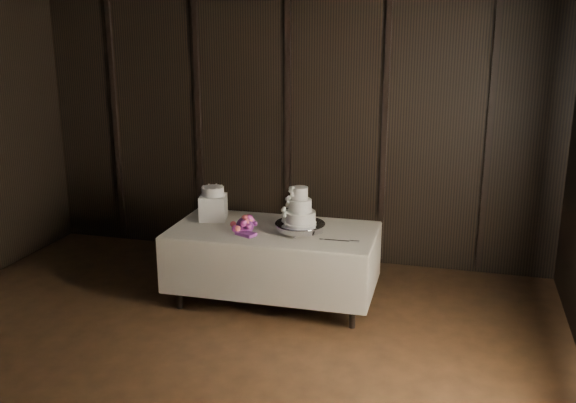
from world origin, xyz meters
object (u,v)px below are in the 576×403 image
(display_table, at_px, (273,262))
(cake_stand, at_px, (300,228))
(bouquet, at_px, (245,224))
(small_cake, at_px, (213,191))
(box_pedestal, at_px, (213,207))
(wedding_cake, at_px, (297,209))

(display_table, distance_m, cake_stand, 0.48)
(bouquet, xyz_separation_m, small_cake, (-0.44, 0.29, 0.23))
(bouquet, height_order, small_cake, small_cake)
(box_pedestal, bearing_deg, display_table, -13.03)
(display_table, bearing_deg, cake_stand, -6.10)
(bouquet, distance_m, box_pedestal, 0.53)
(small_cake, bearing_deg, box_pedestal, 0.00)
(bouquet, bearing_deg, display_table, 28.03)
(wedding_cake, distance_m, bouquet, 0.53)
(display_table, bearing_deg, wedding_cake, -10.02)
(display_table, height_order, bouquet, bouquet)
(box_pedestal, relative_size, small_cake, 1.16)
(wedding_cake, xyz_separation_m, small_cake, (-0.93, 0.20, 0.06))
(display_table, relative_size, bouquet, 4.95)
(wedding_cake, relative_size, bouquet, 0.88)
(bouquet, height_order, box_pedestal, box_pedestal)
(display_table, relative_size, wedding_cake, 5.63)
(bouquet, distance_m, small_cake, 0.57)
(wedding_cake, bearing_deg, bouquet, 166.46)
(cake_stand, height_order, small_cake, small_cake)
(box_pedestal, bearing_deg, bouquet, -33.38)
(box_pedestal, xyz_separation_m, small_cake, (0.00, 0.00, 0.17))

